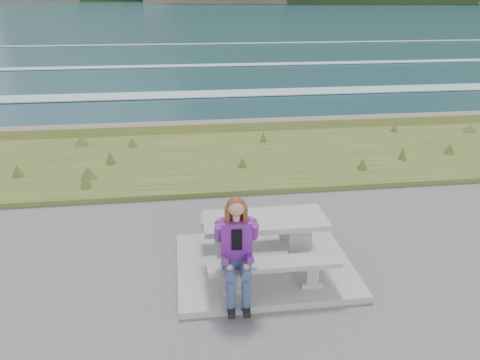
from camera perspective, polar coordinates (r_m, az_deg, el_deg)
The scene contains 8 objects.
concrete_slab at distance 7.21m, azimuth 2.93°, elevation -10.36°, with size 2.60×2.10×0.10m, color gray.
picnic_table at distance 6.89m, azimuth 3.03°, elevation -5.90°, with size 1.80×0.75×0.75m.
bench_landward at distance 6.42m, azimuth 4.15°, elevation -10.63°, with size 1.80×0.35×0.45m.
bench_seaward at distance 7.61m, azimuth 2.03°, elevation -5.03°, with size 1.80×0.35×0.45m.
grass_verge at distance 11.72m, azimuth -1.50°, elevation 2.44°, with size 160.00×4.50×0.22m, color #36491B.
shore_drop at distance 14.47m, azimuth -2.77°, elevation 6.22°, with size 160.00×0.80×2.20m, color brown.
ocean at distance 31.61m, azimuth -5.56°, elevation 11.47°, with size 1600.00×1600.00×0.09m.
seated_woman at distance 6.14m, azimuth -0.36°, elevation -10.33°, with size 0.43×0.72×1.41m.
Camera 1 is at (-1.18, -5.99, 3.89)m, focal length 35.00 mm.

